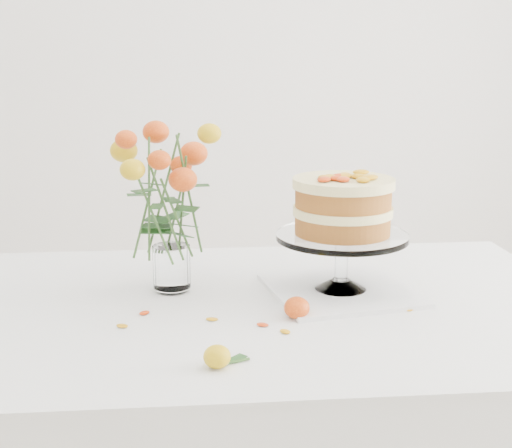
# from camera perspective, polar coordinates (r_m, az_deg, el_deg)

# --- Properties ---
(table) EXTENTS (1.43, 0.93, 0.76)m
(table) POSITION_cam_1_polar(r_m,az_deg,el_deg) (1.60, 0.73, -9.01)
(table) COLOR tan
(table) RESTS_ON ground
(napkin) EXTENTS (0.36, 0.36, 0.01)m
(napkin) POSITION_cam_1_polar(r_m,az_deg,el_deg) (1.64, 6.77, -5.31)
(napkin) COLOR white
(napkin) RESTS_ON table
(cake_stand) EXTENTS (0.30, 0.30, 0.27)m
(cake_stand) POSITION_cam_1_polar(r_m,az_deg,el_deg) (1.59, 6.95, 0.95)
(cake_stand) COLOR white
(cake_stand) RESTS_ON napkin
(rose_vase) EXTENTS (0.36, 0.36, 0.43)m
(rose_vase) POSITION_cam_1_polar(r_m,az_deg,el_deg) (1.59, -6.96, 3.29)
(rose_vase) COLOR white
(rose_vase) RESTS_ON table
(loose_rose_near) EXTENTS (0.08, 0.05, 0.04)m
(loose_rose_near) POSITION_cam_1_polar(r_m,az_deg,el_deg) (1.26, -3.12, -10.56)
(loose_rose_near) COLOR gold
(loose_rose_near) RESTS_ON table
(loose_rose_far) EXTENTS (0.10, 0.05, 0.05)m
(loose_rose_far) POSITION_cam_1_polar(r_m,az_deg,el_deg) (1.48, 3.30, -6.71)
(loose_rose_far) COLOR #BB2B09
(loose_rose_far) RESTS_ON table
(stray_petal_a) EXTENTS (0.03, 0.02, 0.00)m
(stray_petal_a) POSITION_cam_1_polar(r_m,az_deg,el_deg) (1.47, -3.54, -7.62)
(stray_petal_a) COLOR orange
(stray_petal_a) RESTS_ON table
(stray_petal_b) EXTENTS (0.03, 0.02, 0.00)m
(stray_petal_b) POSITION_cam_1_polar(r_m,az_deg,el_deg) (1.44, 0.53, -8.07)
(stray_petal_b) COLOR orange
(stray_petal_b) RESTS_ON table
(stray_petal_c) EXTENTS (0.03, 0.02, 0.00)m
(stray_petal_c) POSITION_cam_1_polar(r_m,az_deg,el_deg) (1.41, 2.34, -8.61)
(stray_petal_c) COLOR orange
(stray_petal_c) RESTS_ON table
(stray_petal_d) EXTENTS (0.03, 0.02, 0.00)m
(stray_petal_d) POSITION_cam_1_polar(r_m,az_deg,el_deg) (1.52, -8.92, -7.05)
(stray_petal_d) COLOR orange
(stray_petal_d) RESTS_ON table
(stray_petal_e) EXTENTS (0.03, 0.02, 0.00)m
(stray_petal_e) POSITION_cam_1_polar(r_m,az_deg,el_deg) (1.46, -10.66, -8.02)
(stray_petal_e) COLOR orange
(stray_petal_e) RESTS_ON table
(stray_petal_f) EXTENTS (0.03, 0.02, 0.00)m
(stray_petal_f) POSITION_cam_1_polar(r_m,az_deg,el_deg) (1.56, 12.17, -6.69)
(stray_petal_f) COLOR orange
(stray_petal_f) RESTS_ON table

